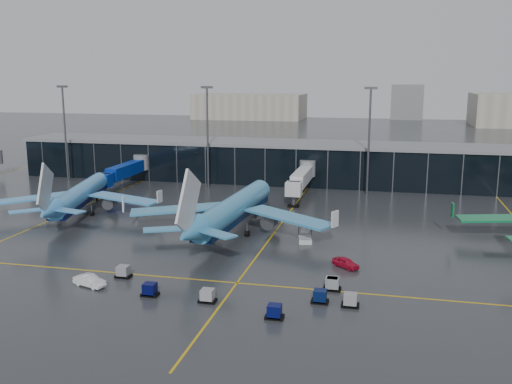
% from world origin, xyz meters
% --- Properties ---
extents(ground, '(600.00, 600.00, 0.00)m').
position_xyz_m(ground, '(0.00, 0.00, 0.00)').
color(ground, '#282B2D').
rests_on(ground, ground).
extents(terminal_pier, '(142.00, 17.00, 10.70)m').
position_xyz_m(terminal_pier, '(0.00, 62.00, 5.42)').
color(terminal_pier, black).
rests_on(terminal_pier, ground).
extents(jet_bridges, '(94.00, 27.50, 7.20)m').
position_xyz_m(jet_bridges, '(-35.00, 42.99, 4.55)').
color(jet_bridges, '#595B60').
rests_on(jet_bridges, ground).
extents(flood_masts, '(203.00, 0.50, 25.50)m').
position_xyz_m(flood_masts, '(5.00, 50.00, 13.81)').
color(flood_masts, '#595B60').
rests_on(flood_masts, ground).
extents(distant_hangars, '(260.00, 71.00, 22.00)m').
position_xyz_m(distant_hangars, '(49.94, 270.08, 8.79)').
color(distant_hangars, '#B2AD99').
rests_on(distant_hangars, ground).
extents(taxi_lines, '(220.00, 120.00, 0.02)m').
position_xyz_m(taxi_lines, '(10.00, 10.61, 0.01)').
color(taxi_lines, gold).
rests_on(taxi_lines, ground).
extents(airliner_arkefly, '(44.79, 48.56, 12.72)m').
position_xyz_m(airliner_arkefly, '(-32.00, 16.62, 6.36)').
color(airliner_arkefly, '#4294D8').
rests_on(airliner_arkefly, ground).
extents(airliner_klm_near, '(42.99, 48.24, 14.10)m').
position_xyz_m(airliner_klm_near, '(2.75, 10.29, 7.05)').
color(airliner_klm_near, '#398CBE').
rests_on(airliner_klm_near, ground).
extents(baggage_carts, '(34.30, 12.30, 1.70)m').
position_xyz_m(baggage_carts, '(14.15, -19.30, 0.76)').
color(baggage_carts, black).
rests_on(baggage_carts, ground).
extents(mobile_airstair, '(2.77, 3.56, 3.45)m').
position_xyz_m(mobile_airstair, '(16.31, 6.62, 0.77)').
color(mobile_airstair, silver).
rests_on(mobile_airstair, ground).
extents(service_van_red, '(4.59, 4.22, 1.52)m').
position_xyz_m(service_van_red, '(24.12, -5.08, 0.76)').
color(service_van_red, '#B40D29').
rests_on(service_van_red, ground).
extents(service_van_white, '(5.14, 3.05, 1.60)m').
position_xyz_m(service_van_white, '(-9.16, -20.75, 0.80)').
color(service_van_white, silver).
rests_on(service_van_white, ground).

